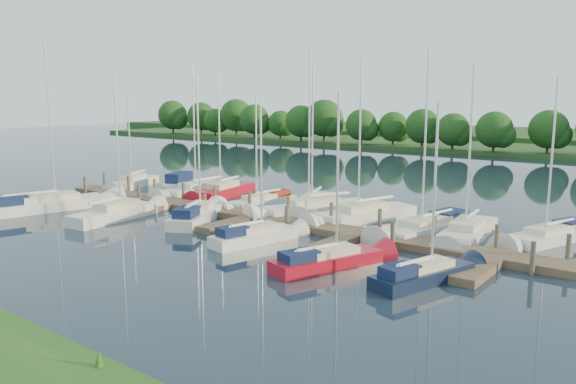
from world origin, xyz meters
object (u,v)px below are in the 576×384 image
Objects in this scene: sailboat_n_5 at (313,207)px; sailboat_s_2 at (198,216)px; dock at (250,219)px; motorboat at (178,186)px; sailboat_n_0 at (133,184)px.

sailboat_s_2 is at bearing 40.59° from sailboat_n_5.
motorboat is (-13.82, 6.08, 0.19)m from dock.
dock is at bearing 56.87° from sailboat_n_5.
dock is 18.82m from sailboat_n_0.
sailboat_s_2 is (-2.87, -1.95, 0.14)m from dock.
sailboat_s_2 is at bearing 124.54° from motorboat.
sailboat_n_5 is (1.17, 5.69, 0.08)m from dock.
sailboat_n_0 is at bearing 131.44° from sailboat_s_2.
dock is 6.81× the size of motorboat.
sailboat_n_5 is at bearing 78.43° from dock.
sailboat_s_2 reaches higher than sailboat_n_0.
motorboat is (4.45, 1.55, 0.11)m from sailboat_n_0.
sailboat_n_0 is 16.71m from sailboat_s_2.
motorboat is 0.60× the size of sailboat_s_2.
sailboat_n_0 reaches higher than motorboat.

